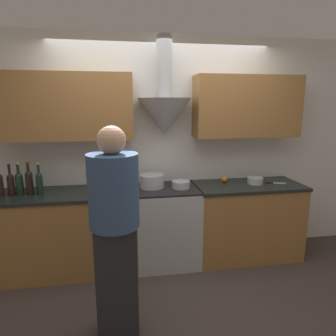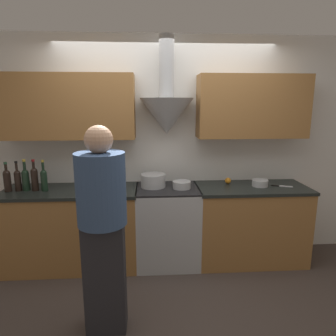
% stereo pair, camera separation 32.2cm
% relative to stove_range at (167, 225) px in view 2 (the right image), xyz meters
% --- Properties ---
extents(ground_plane, '(12.00, 12.00, 0.00)m').
position_rel_stove_range_xyz_m(ground_plane, '(0.00, -0.32, -0.46)').
color(ground_plane, '#423833').
extents(wall_back, '(8.40, 0.60, 2.60)m').
position_rel_stove_range_xyz_m(wall_back, '(-0.04, 0.26, 1.02)').
color(wall_back, white).
rests_on(wall_back, ground_plane).
extents(counter_left, '(1.48, 0.62, 0.91)m').
position_rel_stove_range_xyz_m(counter_left, '(-1.08, -0.00, -0.00)').
color(counter_left, '#9E6B38').
rests_on(counter_left, ground_plane).
extents(counter_right, '(1.27, 0.62, 0.91)m').
position_rel_stove_range_xyz_m(counter_right, '(0.97, -0.00, -0.00)').
color(counter_right, '#9E6B38').
rests_on(counter_right, ground_plane).
extents(stove_range, '(0.71, 0.60, 0.91)m').
position_rel_stove_range_xyz_m(stove_range, '(0.00, 0.00, 0.00)').
color(stove_range, '#B7BABC').
rests_on(stove_range, ground_plane).
extents(wine_bottle_0, '(0.08, 0.08, 0.32)m').
position_rel_stove_range_xyz_m(wine_bottle_0, '(-1.73, -0.03, 0.58)').
color(wine_bottle_0, black).
rests_on(wine_bottle_0, counter_left).
extents(wine_bottle_1, '(0.07, 0.07, 0.33)m').
position_rel_stove_range_xyz_m(wine_bottle_1, '(-1.62, -0.01, 0.58)').
color(wine_bottle_1, black).
rests_on(wine_bottle_1, counter_left).
extents(wine_bottle_2, '(0.08, 0.08, 0.34)m').
position_rel_stove_range_xyz_m(wine_bottle_2, '(-1.54, -0.00, 0.58)').
color(wine_bottle_2, black).
rests_on(wine_bottle_2, counter_left).
extents(wine_bottle_3, '(0.07, 0.07, 0.35)m').
position_rel_stove_range_xyz_m(wine_bottle_3, '(-1.44, -0.02, 0.59)').
color(wine_bottle_3, black).
rests_on(wine_bottle_3, counter_left).
extents(wine_bottle_4, '(0.07, 0.07, 0.34)m').
position_rel_stove_range_xyz_m(wine_bottle_4, '(-1.34, -0.03, 0.58)').
color(wine_bottle_4, black).
rests_on(wine_bottle_4, counter_left).
extents(stock_pot, '(0.28, 0.28, 0.15)m').
position_rel_stove_range_xyz_m(stock_pot, '(-0.16, 0.05, 0.52)').
color(stock_pot, '#B7BABC').
rests_on(stock_pot, stove_range).
extents(mixing_bowl, '(0.20, 0.20, 0.08)m').
position_rel_stove_range_xyz_m(mixing_bowl, '(0.16, -0.03, 0.49)').
color(mixing_bowl, '#B7BABC').
rests_on(mixing_bowl, stove_range).
extents(orange_fruit, '(0.07, 0.07, 0.07)m').
position_rel_stove_range_xyz_m(orange_fruit, '(0.73, 0.13, 0.48)').
color(orange_fruit, orange).
rests_on(orange_fruit, counter_right).
extents(saucepan, '(0.18, 0.18, 0.07)m').
position_rel_stove_range_xyz_m(saucepan, '(1.07, 0.00, 0.49)').
color(saucepan, '#B7BABC').
rests_on(saucepan, counter_right).
extents(chefs_knife, '(0.23, 0.11, 0.01)m').
position_rel_stove_range_xyz_m(chefs_knife, '(1.32, -0.03, 0.45)').
color(chefs_knife, silver).
rests_on(chefs_knife, counter_right).
extents(person_foreground_left, '(0.38, 0.38, 1.68)m').
position_rel_stove_range_xyz_m(person_foreground_left, '(-0.57, -1.04, 0.47)').
color(person_foreground_left, '#28282D').
rests_on(person_foreground_left, ground_plane).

